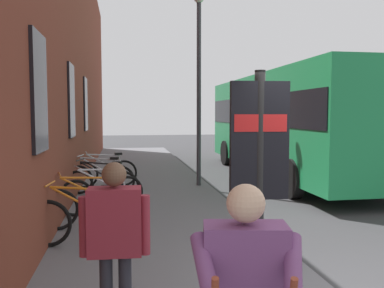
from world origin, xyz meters
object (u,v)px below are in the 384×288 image
Objects in this scene: bicycle_end_of_row at (89,205)px; bicycle_mid_rack at (84,221)px; bicycle_by_door at (102,185)px; transit_info_sign at (259,157)px; street_lamp at (199,73)px; bicycle_under_window at (105,173)px; pedestrian_near_bus at (115,233)px; city_bus at (286,119)px; bicycle_leaning_wall at (102,194)px; bicycle_beside_lamp at (100,179)px.

bicycle_mid_rack is at bearing 179.87° from bicycle_end_of_row.
transit_info_sign is (-5.66, -1.74, 1.21)m from bicycle_by_door.
street_lamp is at bearing -28.77° from bicycle_mid_rack.
bicycle_under_window is 7.71m from pedestrian_near_bus.
bicycle_mid_rack is at bearing 138.02° from city_bus.
bicycle_mid_rack is 0.34× the size of street_lamp.
street_lamp is (3.82, -2.67, 2.72)m from bicycle_end_of_row.
bicycle_beside_lamp is (1.95, 0.15, 0.00)m from bicycle_leaning_wall.
bicycle_mid_rack is at bearing 179.60° from bicycle_beside_lamp.
transit_info_sign is 1.51× the size of pedestrian_near_bus.
bicycle_end_of_row is at bearing 7.83° from pedestrian_near_bus.
street_lamp is at bearing 118.19° from city_bus.
bicycle_by_door is 6.04m from transit_info_sign.
bicycle_under_window is (3.95, -0.11, 0.00)m from bicycle_end_of_row.
pedestrian_near_bus reaches higher than bicycle_by_door.
bicycle_under_window is at bearing 12.95° from transit_info_sign.
bicycle_leaning_wall is at bearing -178.68° from bicycle_under_window.
bicycle_by_door is 0.16× the size of city_bus.
street_lamp reaches higher than city_bus.
bicycle_by_door is at bearing 3.79° from bicycle_leaning_wall.
bicycle_end_of_row is 3.81m from pedestrian_near_bus.
pedestrian_near_bus reaches higher than bicycle_end_of_row.
pedestrian_near_bus is at bearing -175.84° from bicycle_beside_lamp.
bicycle_end_of_row is at bearing -0.13° from bicycle_mid_rack.
bicycle_mid_rack and bicycle_under_window have the same top height.
street_lamp is at bearing -41.70° from bicycle_leaning_wall.
transit_info_sign reaches higher than bicycle_by_door.
pedestrian_near_bus is (-2.68, -0.52, 0.58)m from bicycle_mid_rack.
transit_info_sign is (-3.62, -1.85, 1.21)m from bicycle_end_of_row.
bicycle_under_window is 0.34× the size of street_lamp.
bicycle_mid_rack is 1.05× the size of bicycle_leaning_wall.
city_bus reaches higher than bicycle_by_door.
bicycle_by_door is 1.08× the size of pedestrian_near_bus.
bicycle_leaning_wall is 4.63m from street_lamp.
bicycle_end_of_row is at bearing 179.50° from bicycle_beside_lamp.
bicycle_end_of_row is 0.73× the size of transit_info_sign.
bicycle_end_of_row is 8.30m from city_bus.
street_lamp reaches higher than bicycle_leaning_wall.
bicycle_mid_rack is 0.74× the size of transit_info_sign.
bicycle_under_window is 7.86m from transit_info_sign.
bicycle_leaning_wall is 0.32× the size of street_lamp.
bicycle_under_window is 0.73× the size of transit_info_sign.
pedestrian_near_bus reaches higher than bicycle_beside_lamp.
city_bus is (5.59, -5.97, 1.41)m from bicycle_end_of_row.
bicycle_by_door is 7.00m from city_bus.
bicycle_by_door is at bearing -175.03° from bicycle_beside_lamp.
bicycle_beside_lamp is 0.17× the size of city_bus.
city_bus reaches higher than bicycle_beside_lamp.
street_lamp is (2.80, -2.50, 2.72)m from bicycle_leaning_wall.
bicycle_by_door is 5.82m from pedestrian_near_bus.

